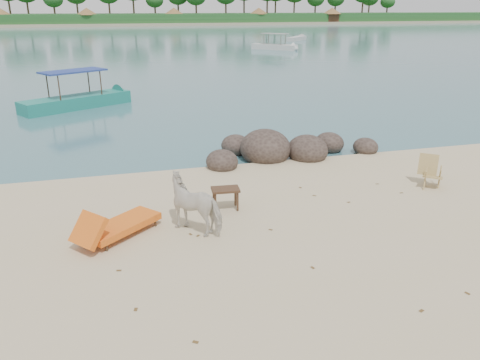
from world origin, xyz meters
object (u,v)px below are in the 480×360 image
at_px(side_table, 226,200).
at_px(deck_chair, 433,173).
at_px(boat_near, 74,77).
at_px(boulders, 280,150).
at_px(cow, 197,204).
at_px(lounge_chair, 122,222).

relative_size(side_table, deck_chair, 0.78).
bearing_deg(boat_near, side_table, -104.98).
xyz_separation_m(boulders, cow, (-3.81, -4.93, 0.41)).
bearing_deg(cow, lounge_chair, -51.14).
bearing_deg(cow, boat_near, -123.28).
bearing_deg(lounge_chair, cow, -45.16).
distance_m(cow, boat_near, 16.23).
xyz_separation_m(deck_chair, boat_near, (-10.55, 14.90, 1.11)).
relative_size(cow, deck_chair, 1.71).
xyz_separation_m(side_table, lounge_chair, (-2.61, -0.77, 0.05)).
bearing_deg(boat_near, cow, -108.95).
distance_m(boulders, deck_chair, 5.14).
distance_m(boulders, cow, 6.24).
height_order(boulders, side_table, boulders).
bearing_deg(lounge_chair, boulders, 0.94).
bearing_deg(boulders, deck_chair, -51.46).
xyz_separation_m(cow, lounge_chair, (-1.71, 0.16, -0.31)).
bearing_deg(boulders, lounge_chair, -139.14).
relative_size(lounge_chair, deck_chair, 2.49).
bearing_deg(boat_near, deck_chair, -86.27).
distance_m(boulders, side_table, 4.95).
height_order(lounge_chair, deck_chair, deck_chair).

